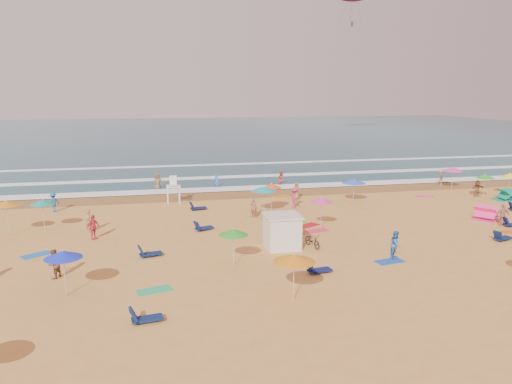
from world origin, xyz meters
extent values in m
plane|color=gold|center=(0.00, 0.00, 0.00)|extent=(220.00, 220.00, 0.00)
cube|color=#0C4756|center=(0.00, 84.00, 0.00)|extent=(220.00, 140.00, 0.18)
plane|color=olive|center=(0.00, 12.50, 0.01)|extent=(220.00, 220.00, 0.00)
cube|color=white|center=(0.00, 15.00, 0.10)|extent=(200.00, 2.20, 0.05)
cube|color=white|center=(0.00, 22.00, 0.10)|extent=(200.00, 1.60, 0.05)
cube|color=white|center=(0.00, 32.00, 0.10)|extent=(200.00, 1.20, 0.05)
cube|color=silver|center=(-1.62, -4.34, 1.00)|extent=(2.00, 2.00, 2.00)
cube|color=silver|center=(-1.62, -4.34, 2.06)|extent=(2.20, 2.20, 0.12)
imported|color=black|center=(0.28, -4.64, 0.44)|extent=(0.93, 1.75, 0.87)
cone|color=teal|center=(-16.90, 2.75, 2.11)|extent=(1.60, 1.60, 0.35)
cone|color=#192CD5|center=(-13.70, -9.48, 2.09)|extent=(1.77, 1.77, 0.35)
cone|color=#EAFF1A|center=(23.33, 6.52, 1.97)|extent=(1.57, 1.57, 0.35)
cone|color=green|center=(-5.14, -6.92, 1.95)|extent=(1.64, 1.64, 0.35)
cone|color=#EC34AC|center=(20.06, 10.56, 2.01)|extent=(2.06, 2.06, 0.35)
cone|color=orange|center=(-19.02, 2.01, 2.29)|extent=(1.67, 1.67, 0.35)
cone|color=green|center=(20.05, 5.66, 2.13)|extent=(1.65, 1.65, 0.35)
cone|color=blue|center=(7.82, 6.66, 1.96)|extent=(2.06, 2.06, 0.35)
cone|color=orange|center=(-3.21, -12.21, 2.06)|extent=(1.98, 1.98, 0.35)
cone|color=#FF4D1A|center=(0.07, 5.22, 2.13)|extent=(1.62, 1.62, 0.35)
cone|color=#EA3488|center=(2.15, -0.89, 2.16)|extent=(1.56, 1.56, 0.35)
cone|color=#14A3AA|center=(-0.74, 4.43, 2.06)|extent=(2.03, 2.03, 0.35)
cube|color=#0E1C47|center=(-9.68, -4.39, 0.17)|extent=(1.39, 0.82, 0.34)
cube|color=#0F1E4C|center=(-9.92, -13.14, 0.17)|extent=(1.36, 0.72, 0.34)
cube|color=#0F1D4D|center=(-5.94, 0.67, 0.17)|extent=(1.42, 1.01, 0.34)
cube|color=#0F154C|center=(-0.82, -9.12, 0.17)|extent=(1.37, 0.74, 0.34)
cube|color=#0D1C45|center=(12.97, -5.98, 0.17)|extent=(1.41, 0.92, 0.34)
cube|color=#0E1548|center=(-5.71, 6.91, 0.17)|extent=(1.38, 0.77, 0.34)
cube|color=blue|center=(-16.40, -2.66, 0.01)|extent=(1.89, 1.67, 0.03)
cube|color=#2AAA68|center=(-9.58, -9.69, 0.01)|extent=(1.87, 1.27, 0.03)
cube|color=#C67B16|center=(2.30, 10.73, 0.01)|extent=(1.90, 1.49, 0.03)
cube|color=#DC3354|center=(1.79, -1.19, 0.01)|extent=(1.87, 1.28, 0.03)
cube|color=#B0161A|center=(1.61, 0.30, 0.01)|extent=(1.90, 1.61, 0.03)
cube|color=#1C4DB4|center=(3.74, -8.21, 0.01)|extent=(1.83, 1.16, 0.03)
cube|color=green|center=(0.95, 1.37, 0.01)|extent=(1.86, 1.25, 0.03)
cube|color=#E93674|center=(15.53, 7.80, 0.01)|extent=(1.85, 1.24, 0.03)
imported|color=#B92E4E|center=(2.27, 5.98, 0.86)|extent=(0.74, 1.17, 1.73)
imported|color=tan|center=(15.44, -2.73, 0.80)|extent=(0.99, 0.52, 1.61)
imported|color=blue|center=(-2.90, 16.37, 0.60)|extent=(0.67, 0.74, 1.70)
imported|color=#986746|center=(3.41, 9.27, 0.77)|extent=(0.89, 0.75, 1.54)
imported|color=brown|center=(-1.76, 3.54, 0.76)|extent=(0.65, 0.64, 1.51)
imported|color=#997246|center=(20.23, 6.82, 0.79)|extent=(1.50, 0.63, 1.57)
imported|color=tan|center=(20.02, 12.52, 0.87)|extent=(1.11, 1.30, 1.74)
imported|color=#225EA2|center=(-17.30, 8.79, 0.81)|extent=(1.19, 1.14, 1.62)
imported|color=blue|center=(4.38, -7.66, 0.81)|extent=(0.99, 1.00, 1.63)
imported|color=red|center=(3.87, 16.08, 0.62)|extent=(0.96, 1.05, 1.75)
imported|color=#9C7348|center=(-13.86, 1.94, 0.80)|extent=(0.57, 0.68, 1.60)
imported|color=tan|center=(-0.85, -4.64, 0.79)|extent=(1.49, 1.15, 1.58)
imported|color=brown|center=(-8.79, 16.87, 0.69)|extent=(0.96, 0.67, 1.88)
imported|color=#E0384F|center=(-13.36, 0.03, 0.83)|extent=(0.97, 0.99, 1.67)
imported|color=brown|center=(-14.64, -6.88, 0.78)|extent=(0.90, 0.96, 1.56)
cube|color=#3F3326|center=(30.16, 61.78, 22.53)|extent=(0.40, 0.30, 0.90)
camera|label=1|loc=(-9.57, -33.30, 9.60)|focal=35.00mm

